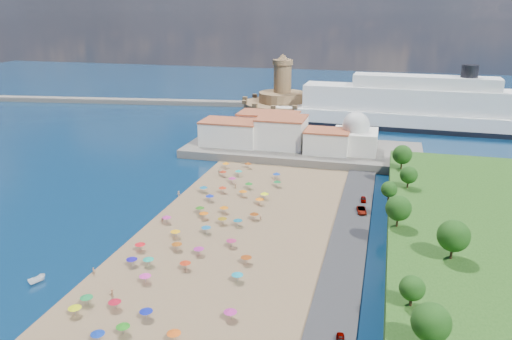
# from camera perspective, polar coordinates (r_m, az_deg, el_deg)

# --- Properties ---
(ground) EXTENTS (700.00, 700.00, 0.00)m
(ground) POSITION_cam_1_polar(r_m,az_deg,el_deg) (131.11, -4.52, -6.47)
(ground) COLOR #071938
(ground) RESTS_ON ground
(terrace) EXTENTS (90.00, 36.00, 3.00)m
(terrace) POSITION_cam_1_polar(r_m,az_deg,el_deg) (195.05, 5.33, 2.27)
(terrace) COLOR #59544C
(terrace) RESTS_ON ground
(jetty) EXTENTS (18.00, 70.00, 2.40)m
(jetty) POSITION_cam_1_polar(r_m,az_deg,el_deg) (232.57, 1.44, 4.86)
(jetty) COLOR #59544C
(jetty) RESTS_ON ground
(breakwater) EXTENTS (199.03, 34.77, 2.60)m
(breakwater) POSITION_cam_1_polar(r_m,az_deg,el_deg) (309.52, -14.61, 7.62)
(breakwater) COLOR #59544C
(breakwater) RESTS_ON ground
(waterfront_buildings) EXTENTS (57.00, 29.00, 11.00)m
(waterfront_buildings) POSITION_cam_1_polar(r_m,az_deg,el_deg) (196.50, 1.65, 4.39)
(waterfront_buildings) COLOR silver
(waterfront_buildings) RESTS_ON terrace
(domed_building) EXTENTS (16.00, 16.00, 15.00)m
(domed_building) POSITION_cam_1_polar(r_m,az_deg,el_deg) (189.09, 11.29, 3.84)
(domed_building) COLOR silver
(domed_building) RESTS_ON terrace
(fortress) EXTENTS (40.00, 40.00, 32.40)m
(fortress) POSITION_cam_1_polar(r_m,az_deg,el_deg) (260.11, 3.00, 7.49)
(fortress) COLOR #94724A
(fortress) RESTS_ON ground
(cruise_ship) EXTENTS (139.20, 24.78, 30.28)m
(cruise_ship) POSITION_cam_1_polar(r_m,az_deg,el_deg) (245.91, 18.48, 6.51)
(cruise_ship) COLOR black
(cruise_ship) RESTS_ON ground
(beach_parasols) EXTENTS (32.09, 116.60, 2.20)m
(beach_parasols) POSITION_cam_1_polar(r_m,az_deg,el_deg) (121.33, -6.97, -7.55)
(beach_parasols) COLOR gray
(beach_parasols) RESTS_ON beach
(beachgoers) EXTENTS (33.00, 88.75, 1.77)m
(beachgoers) POSITION_cam_1_polar(r_m,az_deg,el_deg) (134.78, -6.79, -5.33)
(beachgoers) COLOR tan
(beachgoers) RESTS_ON beach
(parked_cars) EXTENTS (3.20, 70.37, 1.44)m
(parked_cars) POSITION_cam_1_polar(r_m,az_deg,el_deg) (131.18, 11.72, -6.14)
(parked_cars) COLOR gray
(parked_cars) RESTS_ON promenade
(hillside_trees) EXTENTS (17.99, 107.98, 8.30)m
(hillside_trees) POSITION_cam_1_polar(r_m,az_deg,el_deg) (112.99, 17.64, -5.70)
(hillside_trees) COLOR #382314
(hillside_trees) RESTS_ON hillside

